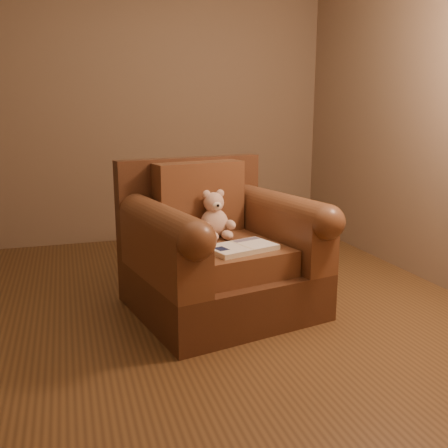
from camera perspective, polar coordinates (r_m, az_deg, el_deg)
name	(u,v)px	position (r m, az deg, el deg)	size (l,w,h in m)	color
floor	(181,309)	(3.46, -4.99, -9.61)	(4.00, 4.00, 0.00)	brown
room	(175,44)	(3.23, -5.61, 19.80)	(4.02, 4.02, 2.71)	#7D644D
armchair	(218,253)	(3.36, -0.69, -3.35)	(1.29, 1.25, 0.99)	#4C2B19
teddy_bear	(215,219)	(3.40, -1.02, 0.56)	(0.24, 0.27, 0.33)	beige
guidebook	(241,248)	(3.10, 2.00, -2.71)	(0.47, 0.36, 0.03)	beige
side_table	(224,235)	(4.09, -0.01, -1.30)	(0.43, 0.43, 0.60)	gold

